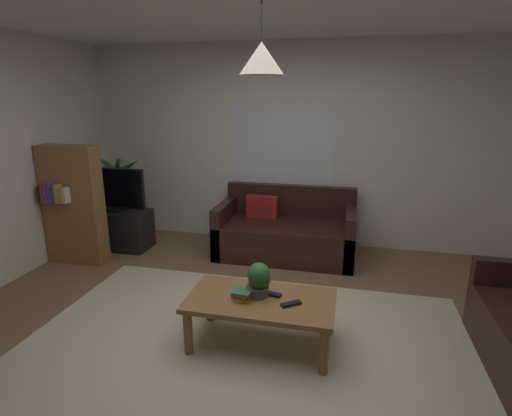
{
  "coord_description": "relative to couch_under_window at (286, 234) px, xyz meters",
  "views": [
    {
      "loc": [
        0.71,
        -2.76,
        1.94
      ],
      "look_at": [
        0.0,
        0.3,
        1.05
      ],
      "focal_mm": 28.02,
      "sensor_mm": 36.0,
      "label": 1
    }
  ],
  "objects": [
    {
      "name": "remote_on_table_0",
      "position": [
        0.35,
        -1.97,
        0.15
      ],
      "size": [
        0.16,
        0.13,
        0.02
      ],
      "primitive_type": "cube",
      "rotation": [
        0.0,
        0.0,
        2.2
      ],
      "color": "black",
      "rests_on": "coffee_table"
    },
    {
      "name": "bookshelf_corner",
      "position": [
        -2.4,
        -0.78,
        0.44
      ],
      "size": [
        0.7,
        0.31,
        1.4
      ],
      "color": "olive",
      "rests_on": "ground"
    },
    {
      "name": "potted_palm_corner",
      "position": [
        -2.41,
        0.22,
        0.29
      ],
      "size": [
        0.86,
        0.96,
        1.26
      ],
      "color": "beige",
      "rests_on": "ground"
    },
    {
      "name": "tv_stand",
      "position": [
        -2.21,
        -0.25,
        -0.02
      ],
      "size": [
        0.9,
        0.44,
        0.5
      ],
      "primitive_type": "cube",
      "color": "black",
      "rests_on": "ground"
    },
    {
      "name": "book_on_table_2",
      "position": [
        -0.03,
        -1.98,
        0.2
      ],
      "size": [
        0.15,
        0.13,
        0.02
      ],
      "primitive_type": "cube",
      "rotation": [
        0.0,
        0.0,
        -0.06
      ],
      "color": "#387247",
      "rests_on": "coffee_table"
    },
    {
      "name": "rug",
      "position": [
        -0.0,
        -2.11,
        -0.27
      ],
      "size": [
        3.58,
        2.64,
        0.01
      ],
      "primitive_type": "cube",
      "color": "beige",
      "rests_on": "ground"
    },
    {
      "name": "window_pane",
      "position": [
        -0.14,
        0.49,
        1.03
      ],
      "size": [
        1.33,
        0.01,
        1.04
      ],
      "primitive_type": "cube",
      "color": "white"
    },
    {
      "name": "potted_plant_on_table",
      "position": [
        0.08,
        -1.88,
        0.28
      ],
      "size": [
        0.2,
        0.21,
        0.28
      ],
      "color": "#4C4C51",
      "rests_on": "coffee_table"
    },
    {
      "name": "coffee_table",
      "position": [
        0.11,
        -1.92,
        0.07
      ],
      "size": [
        1.15,
        0.62,
        0.41
      ],
      "color": "olive",
      "rests_on": "ground"
    },
    {
      "name": "book_on_table_1",
      "position": [
        -0.03,
        -1.99,
        0.17
      ],
      "size": [
        0.15,
        0.12,
        0.03
      ],
      "primitive_type": "cube",
      "rotation": [
        0.0,
        0.0,
        -0.27
      ],
      "color": "#B22D2D",
      "rests_on": "coffee_table"
    },
    {
      "name": "wall_back",
      "position": [
        -0.0,
        0.53,
        1.03
      ],
      "size": [
        5.63,
        0.06,
        2.6
      ],
      "primitive_type": "cube",
      "color": "silver",
      "rests_on": "ground"
    },
    {
      "name": "tv",
      "position": [
        -2.21,
        -0.28,
        0.52
      ],
      "size": [
        0.91,
        0.16,
        0.56
      ],
      "color": "black",
      "rests_on": "tv_stand"
    },
    {
      "name": "book_on_table_0",
      "position": [
        -0.02,
        -1.98,
        0.15
      ],
      "size": [
        0.13,
        0.13,
        0.02
      ],
      "primitive_type": "cube",
      "rotation": [
        0.0,
        0.0,
        0.19
      ],
      "color": "gold",
      "rests_on": "coffee_table"
    },
    {
      "name": "pendant_lamp",
      "position": [
        0.11,
        -1.92,
        1.9
      ],
      "size": [
        0.3,
        0.3,
        0.53
      ],
      "color": "black"
    },
    {
      "name": "remote_on_table_1",
      "position": [
        0.18,
        -1.86,
        0.15
      ],
      "size": [
        0.17,
        0.08,
        0.02
      ],
      "primitive_type": "cube",
      "rotation": [
        0.0,
        0.0,
        1.4
      ],
      "color": "black",
      "rests_on": "coffee_table"
    },
    {
      "name": "couch_under_window",
      "position": [
        0.0,
        0.0,
        0.0
      ],
      "size": [
        1.67,
        0.87,
        0.82
      ],
      "color": "black",
      "rests_on": "ground"
    },
    {
      "name": "floor",
      "position": [
        -0.0,
        -1.91,
        -0.28
      ],
      "size": [
        5.51,
        4.81,
        0.02
      ],
      "primitive_type": "cube",
      "color": "brown",
      "rests_on": "ground"
    }
  ]
}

